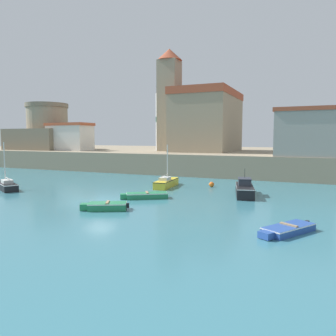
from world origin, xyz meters
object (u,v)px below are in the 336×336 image
at_px(motorboat_black_4, 244,189).
at_px(harbor_shed_near_wharf, 70,137).
at_px(sailboat_black_0, 6,185).
at_px(dinghy_green_2, 106,206).
at_px(dinghy_blue_5, 287,229).
at_px(mooring_buoy, 212,184).
at_px(lighthouse, 162,118).
at_px(dinghy_green_1, 146,195).
at_px(sailboat_yellow_3, 167,182).
at_px(fortress, 48,133).
at_px(church, 202,118).
at_px(harbor_shed_mid_row, 306,132).

bearing_deg(motorboat_black_4, harbor_shed_near_wharf, 154.09).
height_order(sailboat_black_0, dinghy_green_2, sailboat_black_0).
relative_size(motorboat_black_4, dinghy_blue_5, 1.51).
bearing_deg(mooring_buoy, lighthouse, 127.99).
xyz_separation_m(dinghy_green_1, lighthouse, (-11.28, 27.92, 8.68)).
bearing_deg(sailboat_yellow_3, fortress, 152.28).
distance_m(church, harbor_shed_near_wharf, 24.41).
xyz_separation_m(sailboat_black_0, fortress, (-19.36, 26.39, 5.91)).
relative_size(sailboat_yellow_3, harbor_shed_mid_row, 0.75).
bearing_deg(harbor_shed_near_wharf, sailboat_black_0, -64.25).
xyz_separation_m(dinghy_blue_5, fortress, (-47.71, 31.26, 6.12)).
bearing_deg(sailboat_black_0, motorboat_black_4, 15.30).
relative_size(sailboat_yellow_3, motorboat_black_4, 0.95).
bearing_deg(church, lighthouse, -169.86).
relative_size(dinghy_green_2, church, 0.20).
xyz_separation_m(dinghy_green_1, harbor_shed_near_wharf, (-27.28, 22.22, 5.32)).
distance_m(sailboat_black_0, harbor_shed_mid_row, 35.81).
xyz_separation_m(motorboat_black_4, fortress, (-43.11, 19.89, 5.73)).
xyz_separation_m(dinghy_green_1, dinghy_green_2, (-0.59, -5.36, 0.02)).
height_order(dinghy_green_1, lighthouse, lighthouse).
relative_size(dinghy_green_1, sailboat_yellow_3, 0.72).
height_order(church, harbor_shed_mid_row, church).
relative_size(sailboat_black_0, mooring_buoy, 9.57).
xyz_separation_m(motorboat_black_4, mooring_buoy, (-4.32, 3.83, -0.34)).
bearing_deg(motorboat_black_4, dinghy_green_1, -146.65).
bearing_deg(mooring_buoy, sailboat_yellow_3, -157.46).
bearing_deg(mooring_buoy, dinghy_green_1, -111.35).
relative_size(sailboat_yellow_3, dinghy_blue_5, 1.44).
distance_m(church, lighthouse, 7.28).
bearing_deg(dinghy_blue_5, harbor_shed_near_wharf, 144.40).
height_order(sailboat_yellow_3, church, church).
relative_size(dinghy_green_2, dinghy_blue_5, 0.89).
relative_size(dinghy_green_1, dinghy_blue_5, 1.03).
height_order(mooring_buoy, church, church).
bearing_deg(mooring_buoy, harbor_shed_near_wharf, 156.74).
height_order(dinghy_green_1, church, church).
xyz_separation_m(sailboat_yellow_3, motorboat_black_4, (8.92, -1.92, 0.14)).
height_order(dinghy_green_1, motorboat_black_4, motorboat_black_4).
bearing_deg(fortress, harbor_shed_near_wharf, -19.49).
relative_size(dinghy_blue_5, church, 0.23).
relative_size(dinghy_green_1, mooring_buoy, 7.17).
bearing_deg(fortress, dinghy_blue_5, -33.24).
height_order(sailboat_yellow_3, lighthouse, lighthouse).
bearing_deg(mooring_buoy, motorboat_black_4, -41.52).
distance_m(dinghy_green_1, harbor_shed_near_wharf, 35.58).
distance_m(dinghy_green_2, fortress, 46.52).
relative_size(sailboat_black_0, dinghy_blue_5, 1.38).
xyz_separation_m(motorboat_black_4, dinghy_blue_5, (4.59, -11.37, -0.38)).
bearing_deg(church, sailboat_black_0, -111.13).
xyz_separation_m(sailboat_yellow_3, mooring_buoy, (4.59, 1.91, -0.20)).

